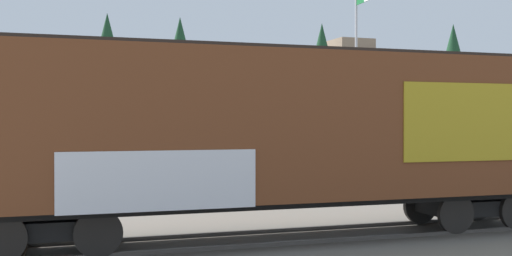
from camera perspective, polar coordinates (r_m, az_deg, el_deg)
ground_plane at (r=13.72m, az=6.88°, el=-10.20°), size 260.00×260.00×0.00m
track at (r=13.68m, az=5.94°, el=-10.07°), size 60.00×4.70×0.08m
freight_car at (r=13.13m, az=2.56°, el=-0.10°), size 14.63×3.74×4.26m
flagpole at (r=28.66m, az=9.88°, el=7.71°), size 0.18×1.71×9.34m
hillside at (r=76.29m, az=-10.86°, el=2.48°), size 118.50×31.62×14.95m
parked_car_red at (r=19.97m, az=-19.74°, el=-4.28°), size 4.53×2.05×1.75m
parked_car_silver at (r=20.03m, az=-2.14°, el=-4.32°), size 4.45×2.64×1.66m
parked_car_black at (r=22.57m, az=13.79°, el=-3.86°), size 4.63×2.23×1.66m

